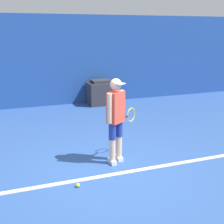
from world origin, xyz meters
name	(u,v)px	position (x,y,z in m)	size (l,w,h in m)	color
ground_plane	(113,170)	(0.00, 0.00, 0.00)	(24.00, 24.00, 0.00)	#2D5193
back_wall	(54,61)	(0.00, 5.56, 1.51)	(24.00, 0.10, 3.01)	#234C99
court_baseline	(117,174)	(0.00, -0.17, 0.01)	(21.60, 0.10, 0.01)	white
tennis_player	(116,117)	(0.19, 0.35, 0.92)	(0.79, 0.56, 1.65)	beige
tennis_ball	(78,185)	(-0.78, -0.39, 0.03)	(0.07, 0.07, 0.07)	#D1E533
covered_chair	(101,93)	(1.49, 5.10, 0.40)	(0.89, 0.72, 0.86)	#333338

